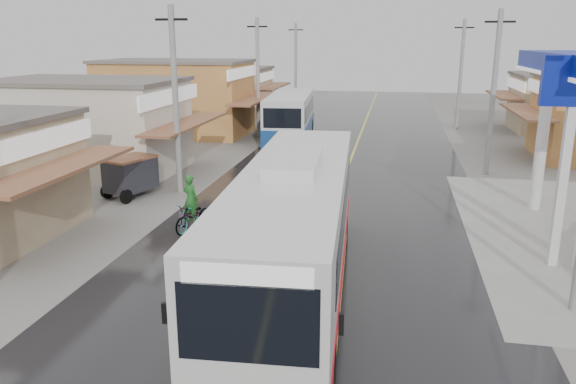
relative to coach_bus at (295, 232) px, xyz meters
name	(u,v)px	position (x,y,z in m)	size (l,w,h in m)	color
ground	(301,288)	(0.07, 0.58, -1.83)	(120.00, 120.00, 0.00)	slate
road	(347,168)	(0.07, 15.58, -1.82)	(12.00, 90.00, 0.02)	black
centre_line	(347,168)	(0.07, 15.58, -1.81)	(0.15, 90.00, 0.01)	#D8CC4C
shopfronts_left	(142,149)	(-12.93, 18.58, -1.83)	(11.00, 44.00, 5.20)	#9F886D
utility_poles_left	(226,159)	(-6.93, 16.58, -1.83)	(1.60, 50.00, 8.00)	gray
utility_poles_right	(486,174)	(7.07, 15.58, -1.83)	(1.60, 36.00, 8.00)	gray
coach_bus	(295,232)	(0.00, 0.00, 0.00)	(3.38, 12.30, 3.80)	silver
second_bus	(290,117)	(-4.32, 22.75, -0.15)	(3.32, 9.62, 3.13)	silver
cyclist	(193,212)	(-4.48, 4.59, -1.15)	(1.26, 2.05, 2.09)	black
tricycle_near	(130,174)	(-8.68, 8.36, -0.84)	(2.11, 2.62, 1.74)	#26262D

